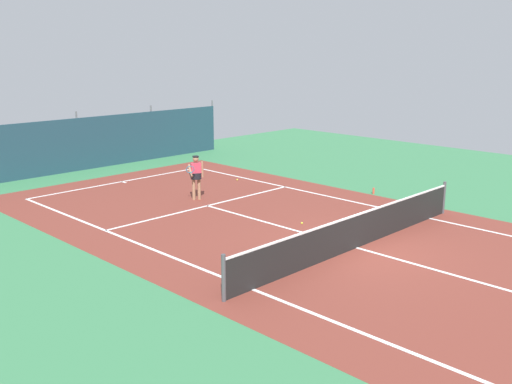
{
  "coord_description": "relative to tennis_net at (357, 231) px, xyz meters",
  "views": [
    {
      "loc": [
        -13.0,
        -8.92,
        5.43
      ],
      "look_at": [
        0.1,
        4.06,
        0.9
      ],
      "focal_mm": 40.97,
      "sensor_mm": 36.0,
      "label": 1
    }
  ],
  "objects": [
    {
      "name": "ground_plane",
      "position": [
        0.0,
        0.0,
        -0.51
      ],
      "size": [
        36.0,
        36.0,
        0.0
      ],
      "primitive_type": "plane",
      "color": "#387A4C"
    },
    {
      "name": "court_surface",
      "position": [
        0.0,
        0.0,
        -0.51
      ],
      "size": [
        11.02,
        26.6,
        0.01
      ],
      "color": "brown",
      "rests_on": "ground"
    },
    {
      "name": "tennis_net",
      "position": [
        0.0,
        0.0,
        0.0
      ],
      "size": [
        10.12,
        0.1,
        1.1
      ],
      "color": "black",
      "rests_on": "ground"
    },
    {
      "name": "back_fence",
      "position": [
        -0.0,
        15.81,
        0.16
      ],
      "size": [
        16.3,
        0.98,
        2.7
      ],
      "color": "#1E3D4C",
      "rests_on": "ground"
    },
    {
      "name": "tennis_player",
      "position": [
        0.31,
        7.37,
        0.45
      ],
      "size": [
        0.86,
        0.62,
        1.64
      ],
      "rotation": [
        0.0,
        0.0,
        2.62
      ],
      "color": "#9E7051",
      "rests_on": "ground"
    },
    {
      "name": "tennis_ball_near_player",
      "position": [
        3.59,
        8.65,
        -0.48
      ],
      "size": [
        0.07,
        0.07,
        0.07
      ],
      "primitive_type": "sphere",
      "color": "#CCDB33",
      "rests_on": "ground"
    },
    {
      "name": "tennis_ball_midcourt",
      "position": [
        0.68,
        2.58,
        -0.48
      ],
      "size": [
        0.07,
        0.07,
        0.07
      ],
      "primitive_type": "sphere",
      "color": "#CCDB33",
      "rests_on": "ground"
    },
    {
      "name": "parked_car",
      "position": [
        4.22,
        17.98,
        0.33
      ],
      "size": [
        2.44,
        4.41,
        1.68
      ],
      "rotation": [
        0.0,
        0.0,
        3.28
      ],
      "color": "navy",
      "rests_on": "ground"
    },
    {
      "name": "water_bottle",
      "position": [
        5.66,
        3.21,
        -0.39
      ],
      "size": [
        0.08,
        0.08,
        0.24
      ],
      "primitive_type": "cylinder",
      "color": "#D84C38",
      "rests_on": "ground"
    }
  ]
}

